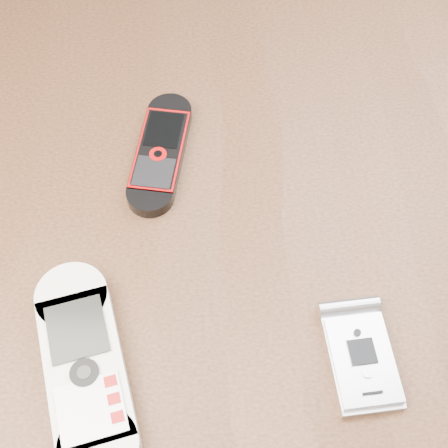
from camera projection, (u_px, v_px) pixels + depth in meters
The scene contains 5 objects.
ground at pixel (221, 436), 1.17m from camera, with size 4.00×4.00×0.00m, color #472B19.
table at pixel (219, 285), 0.62m from camera, with size 1.20×0.80×0.75m.
nokia_white at pixel (85, 368), 0.46m from camera, with size 0.06×0.17×0.02m, color white.
nokia_black_red at pixel (160, 152), 0.57m from camera, with size 0.04×0.14×0.01m, color black.
motorola_razr at pixel (361, 358), 0.46m from camera, with size 0.05×0.09×0.01m, color silver.
Camera 1 is at (-0.01, -0.27, 1.20)m, focal length 50.00 mm.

